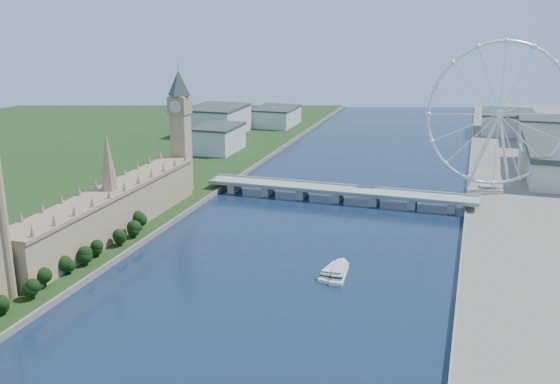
% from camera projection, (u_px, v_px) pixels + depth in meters
% --- Properties ---
extents(tree_row, '(8.38, 216.38, 19.92)m').
position_uv_depth(tree_row, '(39.00, 283.00, 332.01)').
color(tree_row, black).
rests_on(tree_row, ground).
extents(parliament_range, '(24.00, 200.00, 70.00)m').
position_uv_depth(parliament_range, '(112.00, 211.00, 421.56)').
color(parliament_range, tan).
rests_on(parliament_range, ground).
extents(big_ben, '(20.02, 20.02, 110.00)m').
position_uv_depth(big_ben, '(180.00, 116.00, 507.05)').
color(big_ben, tan).
rests_on(big_ben, ground).
extents(westminster_bridge, '(220.00, 22.00, 9.50)m').
position_uv_depth(westminster_bridge, '(338.00, 192.00, 506.90)').
color(westminster_bridge, gray).
rests_on(westminster_bridge, ground).
extents(london_eye, '(113.60, 39.12, 124.30)m').
position_uv_depth(london_eye, '(499.00, 115.00, 505.67)').
color(london_eye, silver).
rests_on(london_eye, ground).
extents(county_hall, '(54.00, 144.00, 35.00)m').
position_uv_depth(county_hall, '(553.00, 178.00, 577.20)').
color(county_hall, beige).
rests_on(county_hall, ground).
extents(city_skyline, '(505.00, 280.00, 32.00)m').
position_uv_depth(city_skyline, '(419.00, 128.00, 730.85)').
color(city_skyline, beige).
rests_on(city_skyline, ground).
extents(tour_boat_near, '(12.56, 28.77, 6.15)m').
position_uv_depth(tour_boat_near, '(332.00, 275.00, 363.72)').
color(tour_boat_near, silver).
rests_on(tour_boat_near, ground).
extents(tour_boat_far, '(10.34, 32.09, 7.00)m').
position_uv_depth(tour_boat_far, '(339.00, 276.00, 362.41)').
color(tour_boat_far, silver).
rests_on(tour_boat_far, ground).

